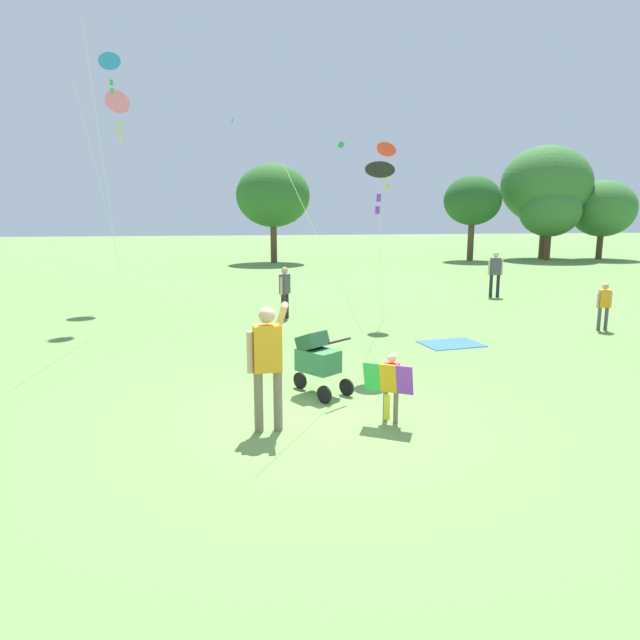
% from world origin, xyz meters
% --- Properties ---
extents(ground_plane, '(120.00, 120.00, 0.00)m').
position_xyz_m(ground_plane, '(0.00, 0.00, 0.00)').
color(ground_plane, '#668E47').
extents(treeline_distant, '(23.53, 4.98, 6.66)m').
position_xyz_m(treeline_distant, '(14.36, 24.72, 3.74)').
color(treeline_distant, brown).
rests_on(treeline_distant, ground).
extents(child_with_butterfly_kite, '(0.67, 0.50, 0.98)m').
position_xyz_m(child_with_butterfly_kite, '(0.91, -0.22, 0.60)').
color(child_with_butterfly_kite, '#7F705B').
rests_on(child_with_butterfly_kite, ground).
extents(person_adult_flyer, '(0.55, 0.54, 1.77)m').
position_xyz_m(person_adult_flyer, '(-0.78, -0.26, 1.02)').
color(person_adult_flyer, '#7F705B').
rests_on(person_adult_flyer, ground).
extents(stroller, '(0.91, 1.04, 1.03)m').
position_xyz_m(stroller, '(0.09, 1.19, 0.61)').
color(stroller, black).
rests_on(stroller, ground).
extents(kite_adult_black, '(2.38, 3.34, 3.82)m').
position_xyz_m(kite_adult_black, '(1.47, 2.85, 3.61)').
color(kite_adult_black, black).
rests_on(kite_adult_black, ground).
extents(kite_orange_delta, '(0.81, 4.04, 6.43)m').
position_xyz_m(kite_orange_delta, '(-4.50, 11.22, 6.05)').
color(kite_orange_delta, pink).
rests_on(kite_orange_delta, ground).
extents(kite_green_novelty, '(1.13, 2.47, 4.66)m').
position_xyz_m(kite_green_novelty, '(2.79, 7.32, 4.40)').
color(kite_green_novelty, red).
rests_on(kite_green_novelty, ground).
extents(kite_blue_high, '(0.68, 4.24, 6.92)m').
position_xyz_m(kite_blue_high, '(-4.21, 8.82, 6.59)').
color(kite_blue_high, blue).
rests_on(kite_blue_high, ground).
extents(distant_kites_cluster, '(27.66, 12.40, 6.09)m').
position_xyz_m(distant_kites_cluster, '(4.55, 22.76, 9.21)').
color(distant_kites_cluster, blue).
extents(person_red_shirt, '(0.49, 0.26, 1.55)m').
position_xyz_m(person_red_shirt, '(7.58, 10.70, 0.91)').
color(person_red_shirt, '#232328').
rests_on(person_red_shirt, ground).
extents(person_sitting_far, '(0.33, 0.39, 1.42)m').
position_xyz_m(person_sitting_far, '(0.17, 7.77, 0.84)').
color(person_sitting_far, '#232328').
rests_on(person_sitting_far, ground).
extents(person_kid_running, '(0.38, 0.17, 1.17)m').
position_xyz_m(person_kid_running, '(7.76, 5.07, 0.69)').
color(person_kid_running, '#4C4C51').
rests_on(person_kid_running, ground).
extents(picnic_blanket, '(1.41, 1.14, 0.02)m').
position_xyz_m(picnic_blanket, '(3.54, 4.22, 0.01)').
color(picnic_blanket, '#3366B2').
rests_on(picnic_blanket, ground).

